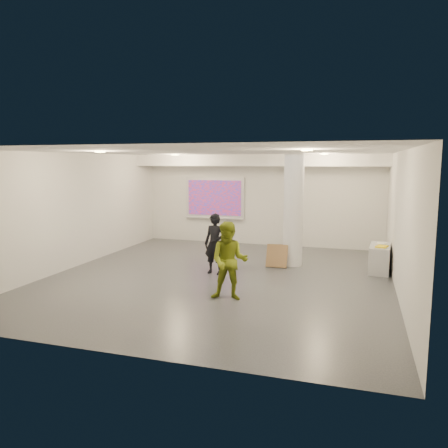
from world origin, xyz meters
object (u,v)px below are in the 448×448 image
(woman, at_px, (215,244))
(man, at_px, (229,261))
(projection_screen, at_px, (215,198))
(credenza, at_px, (380,258))
(column, at_px, (293,210))

(woman, bearing_deg, man, -54.84)
(projection_screen, height_order, man, projection_screen)
(projection_screen, relative_size, man, 1.32)
(credenza, relative_size, woman, 0.77)
(column, xyz_separation_m, projection_screen, (-3.10, 2.65, 0.03))
(projection_screen, distance_m, woman, 4.43)
(credenza, height_order, woman, woman)
(woman, height_order, man, man)
(credenza, bearing_deg, projection_screen, 157.69)
(projection_screen, xyz_separation_m, woman, (1.39, -4.13, -0.77))
(column, bearing_deg, projection_screen, 139.44)
(projection_screen, distance_m, credenza, 6.08)
(column, bearing_deg, man, -102.96)
(projection_screen, xyz_separation_m, man, (2.33, -6.02, -0.73))
(column, bearing_deg, woman, -139.17)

